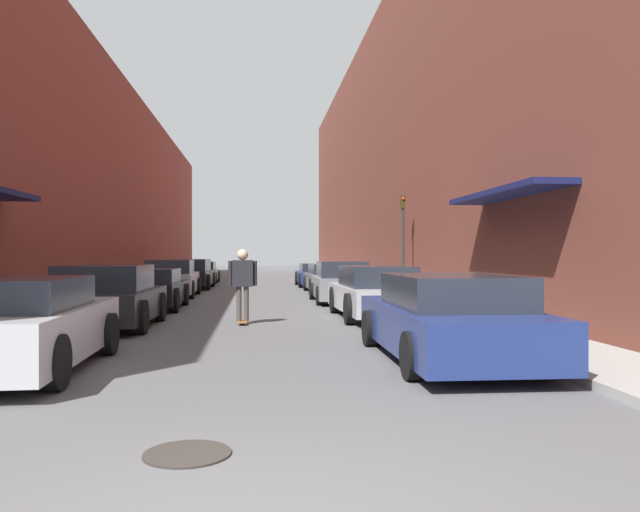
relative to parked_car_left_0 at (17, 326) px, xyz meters
name	(u,v)px	position (x,y,z in m)	size (l,w,h in m)	color
ground	(254,294)	(3.11, 16.40, -0.63)	(120.42, 120.42, 0.00)	#515154
curb_strip_left	(152,286)	(-1.84, 21.88, -0.57)	(1.80, 54.73, 0.12)	gray
curb_strip_right	(355,285)	(8.06, 21.88, -0.57)	(1.80, 54.73, 0.12)	gray
building_row_left	(89,186)	(-4.74, 21.87, 4.20)	(4.90, 54.73, 9.66)	brown
building_row_right	(412,153)	(10.96, 21.87, 6.04)	(4.90, 54.73, 13.34)	brown
parked_car_left_0	(17,326)	(0.00, 0.00, 0.00)	(2.00, 4.26, 1.29)	#B7B7BC
parked_car_left_1	(107,298)	(0.00, 5.08, 0.02)	(2.08, 3.92, 1.36)	#232326
parked_car_left_2	(150,289)	(0.14, 9.72, -0.05)	(1.89, 3.94, 1.18)	black
parked_car_left_3	(171,279)	(0.01, 15.04, 0.04)	(1.95, 4.22, 1.39)	#B7B7BC
parked_car_left_4	(191,274)	(0.16, 20.55, 0.03)	(1.98, 4.79, 1.37)	black
parked_car_left_5	(200,273)	(0.07, 26.05, -0.05)	(2.01, 4.43, 1.19)	gray
parked_car_right_0	(448,319)	(6.12, 0.35, -0.01)	(2.04, 4.82, 1.29)	navy
parked_car_right_1	(375,293)	(6.18, 6.52, 0.01)	(1.91, 4.58, 1.31)	#B7B7BC
parked_car_right_2	(341,283)	(6.01, 11.74, 0.01)	(1.87, 4.12, 1.36)	gray
parked_car_right_3	(329,279)	(6.19, 16.82, -0.04)	(1.87, 4.76, 1.20)	#515459
parked_car_right_4	(317,275)	(6.19, 22.03, -0.06)	(2.00, 4.42, 1.14)	navy
skateboarder	(243,278)	(2.91, 5.53, 0.42)	(0.66, 0.78, 1.71)	brown
manhole_cover	(187,454)	(2.69, -3.76, -0.62)	(0.70, 0.70, 0.02)	#332D28
traffic_light	(403,234)	(8.43, 13.09, 1.69)	(0.16, 0.22, 3.57)	#2D2D2D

